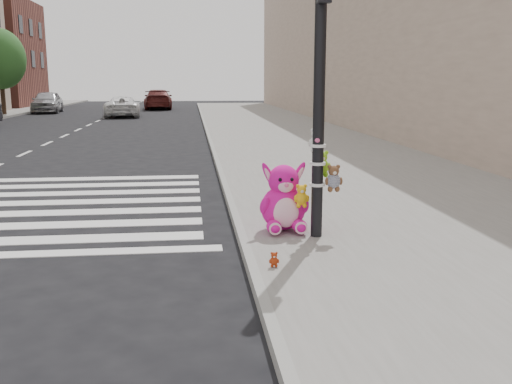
{
  "coord_description": "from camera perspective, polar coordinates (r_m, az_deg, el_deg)",
  "views": [
    {
      "loc": [
        0.85,
        -5.94,
        2.34
      ],
      "look_at": [
        1.76,
        2.06,
        0.75
      ],
      "focal_mm": 40.0,
      "sensor_mm": 36.0,
      "label": 1
    }
  ],
  "objects": [
    {
      "name": "tree_far_c",
      "position": [
        40.79,
        -24.24,
        12.03
      ],
      "size": [
        3.2,
        3.2,
        5.44
      ],
      "color": "#382619",
      "rests_on": "sidewalk_far"
    },
    {
      "name": "ground",
      "position": [
        6.44,
        -13.84,
        -10.46
      ],
      "size": [
        120.0,
        120.0,
        0.0
      ],
      "primitive_type": "plane",
      "color": "black",
      "rests_on": "ground"
    },
    {
      "name": "curb_edge",
      "position": [
        16.12,
        -3.95,
        3.04
      ],
      "size": [
        0.12,
        80.0,
        0.15
      ],
      "primitive_type": "cube",
      "color": "gray",
      "rests_on": "ground"
    },
    {
      "name": "bld_near",
      "position": [
        27.81,
        14.43,
        16.3
      ],
      "size": [
        5.0,
        60.0,
        10.0
      ],
      "primitive_type": "cube",
      "color": "tan",
      "rests_on": "ground"
    },
    {
      "name": "car_maroon_near",
      "position": [
        47.41,
        -9.75,
        9.11
      ],
      "size": [
        2.4,
        5.48,
        1.57
      ],
      "primitive_type": "imported",
      "rotation": [
        0.0,
        0.0,
        3.18
      ],
      "color": "#4F1816",
      "rests_on": "ground"
    },
    {
      "name": "pink_bunny",
      "position": [
        8.41,
        2.79,
        -1.03
      ],
      "size": [
        0.73,
        0.76,
        1.04
      ],
      "rotation": [
        0.0,
        0.0,
        0.02
      ],
      "color": "#DE1292",
      "rests_on": "sidewalk_near"
    },
    {
      "name": "car_silver_deep",
      "position": [
        44.3,
        -20.16,
        8.48
      ],
      "size": [
        2.28,
        4.8,
        1.58
      ],
      "primitive_type": "imported",
      "rotation": [
        0.0,
        0.0,
        0.09
      ],
      "color": "#ACADB1",
      "rests_on": "ground"
    },
    {
      "name": "red_teddy",
      "position": [
        6.84,
        1.82,
        -6.76
      ],
      "size": [
        0.13,
        0.09,
        0.19
      ],
      "primitive_type": null,
      "rotation": [
        0.0,
        0.0,
        -0.05
      ],
      "color": "#A42F10",
      "rests_on": "sidewalk_near"
    },
    {
      "name": "signal_pole",
      "position": [
        7.97,
        6.38,
        7.4
      ],
      "size": [
        0.67,
        0.49,
        4.0
      ],
      "color": "black",
      "rests_on": "sidewalk_near"
    },
    {
      "name": "sidewalk_near",
      "position": [
        16.63,
        8.03,
        3.2
      ],
      "size": [
        7.0,
        80.0,
        0.14
      ],
      "primitive_type": "cube",
      "color": "slate",
      "rests_on": "ground"
    },
    {
      "name": "car_white_near",
      "position": [
        38.03,
        -13.2,
        8.31
      ],
      "size": [
        2.51,
        4.82,
        1.3
      ],
      "primitive_type": "imported",
      "rotation": [
        0.0,
        0.0,
        3.22
      ],
      "color": "white",
      "rests_on": "ground"
    }
  ]
}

